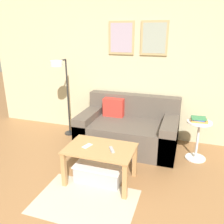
# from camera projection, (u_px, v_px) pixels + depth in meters

# --- Properties ---
(wall_back) EXTENTS (5.60, 0.09, 2.55)m
(wall_back) POSITION_uv_depth(u_px,v_px,m) (130.00, 66.00, 4.18)
(wall_back) COLOR #C6BC93
(wall_back) RESTS_ON ground_plane
(area_rug) EXTENTS (1.16, 0.79, 0.01)m
(area_rug) POSITION_uv_depth(u_px,v_px,m) (85.00, 201.00, 2.75)
(area_rug) COLOR #C1B299
(area_rug) RESTS_ON ground_plane
(couch) EXTENTS (1.61, 0.95, 0.82)m
(couch) POSITION_uv_depth(u_px,v_px,m) (128.00, 130.00, 4.02)
(couch) COLOR brown
(couch) RESTS_ON ground_plane
(coffee_table) EXTENTS (0.87, 0.57, 0.48)m
(coffee_table) POSITION_uv_depth(u_px,v_px,m) (100.00, 155.00, 3.02)
(coffee_table) COLOR #AD7F4C
(coffee_table) RESTS_ON ground_plane
(storage_bin) EXTENTS (0.62, 0.36, 0.23)m
(storage_bin) POSITION_uv_depth(u_px,v_px,m) (99.00, 172.00, 3.12)
(storage_bin) COLOR #9EA3A8
(storage_bin) RESTS_ON ground_plane
(floor_lamp) EXTENTS (0.21, 0.51, 1.42)m
(floor_lamp) POSITION_uv_depth(u_px,v_px,m) (61.00, 81.00, 4.04)
(floor_lamp) COLOR black
(floor_lamp) RESTS_ON ground_plane
(side_table) EXTENTS (0.36, 0.36, 0.61)m
(side_table) POSITION_uv_depth(u_px,v_px,m) (198.00, 137.00, 3.56)
(side_table) COLOR white
(side_table) RESTS_ON ground_plane
(book_stack) EXTENTS (0.25, 0.20, 0.07)m
(book_stack) POSITION_uv_depth(u_px,v_px,m) (199.00, 119.00, 3.48)
(book_stack) COLOR #D18438
(book_stack) RESTS_ON side_table
(remote_control) EXTENTS (0.11, 0.15, 0.02)m
(remote_control) POSITION_uv_depth(u_px,v_px,m) (112.00, 150.00, 2.92)
(remote_control) COLOR #99999E
(remote_control) RESTS_ON coffee_table
(cell_phone) EXTENTS (0.11, 0.15, 0.01)m
(cell_phone) POSITION_uv_depth(u_px,v_px,m) (87.00, 146.00, 3.03)
(cell_phone) COLOR silver
(cell_phone) RESTS_ON coffee_table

